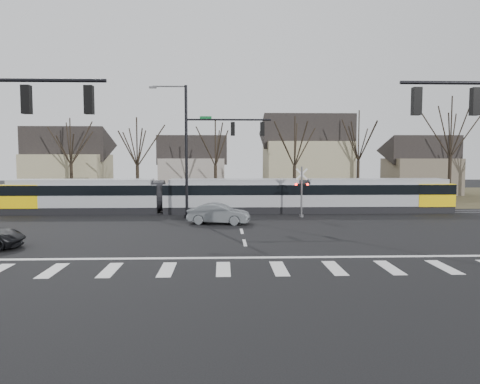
{
  "coord_description": "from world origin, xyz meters",
  "views": [
    {
      "loc": [
        -1.22,
        -23.67,
        4.84
      ],
      "look_at": [
        0.0,
        9.0,
        2.3
      ],
      "focal_mm": 35.0,
      "sensor_mm": 36.0,
      "label": 1
    }
  ],
  "objects": [
    {
      "name": "rail_crossing_signal",
      "position": [
        5.0,
        12.79,
        1.89
      ],
      "size": [
        1.08,
        0.36,
        4.0
      ],
      "color": "#59595B",
      "rests_on": "ground"
    },
    {
      "name": "rail_pair",
      "position": [
        0.0,
        15.8,
        0.03
      ],
      "size": [
        90.0,
        1.52,
        0.06
      ],
      "color": "#59595E",
      "rests_on": "ground"
    },
    {
      "name": "sedan",
      "position": [
        -1.51,
        9.37,
        0.72
      ],
      "size": [
        3.2,
        4.95,
        1.44
      ],
      "primitive_type": "imported",
      "rotation": [
        0.0,
        0.0,
        1.37
      ],
      "color": "slate",
      "rests_on": "ground"
    },
    {
      "name": "stop_line",
      "position": [
        0.0,
        -1.8,
        0.01
      ],
      "size": [
        28.0,
        0.35,
        0.01
      ],
      "primitive_type": "cube",
      "color": "silver",
      "rests_on": "ground"
    },
    {
      "name": "tree_row",
      "position": [
        2.0,
        26.0,
        5.0
      ],
      "size": [
        59.2,
        7.2,
        10.0
      ],
      "color": "black",
      "rests_on": "ground"
    },
    {
      "name": "lane_dashes",
      "position": [
        0.0,
        16.0,
        0.01
      ],
      "size": [
        0.18,
        30.0,
        0.01
      ],
      "color": "silver",
      "rests_on": "ground"
    },
    {
      "name": "crosswalk",
      "position": [
        0.0,
        -4.0,
        0.01
      ],
      "size": [
        27.0,
        2.6,
        0.01
      ],
      "color": "silver",
      "rests_on": "ground"
    },
    {
      "name": "signal_pole_far",
      "position": [
        -2.41,
        12.5,
        5.7
      ],
      "size": [
        9.28,
        0.44,
        10.2
      ],
      "color": "black",
      "rests_on": "ground"
    },
    {
      "name": "house_c",
      "position": [
        9.0,
        33.0,
        5.23
      ],
      "size": [
        10.8,
        8.64,
        10.1
      ],
      "color": "gray",
      "rests_on": "ground"
    },
    {
      "name": "grass_verge",
      "position": [
        0.0,
        32.0,
        0.01
      ],
      "size": [
        140.0,
        28.0,
        0.01
      ],
      "primitive_type": "cube",
      "color": "#38331E",
      "rests_on": "ground"
    },
    {
      "name": "house_b",
      "position": [
        -5.0,
        36.0,
        3.97
      ],
      "size": [
        8.64,
        7.56,
        7.65
      ],
      "color": "gray",
      "rests_on": "ground"
    },
    {
      "name": "tram",
      "position": [
        -0.45,
        16.0,
        1.56
      ],
      "size": [
        37.73,
        2.8,
        2.86
      ],
      "color": "gray",
      "rests_on": "ground"
    },
    {
      "name": "house_d",
      "position": [
        24.0,
        35.0,
        3.97
      ],
      "size": [
        8.64,
        7.56,
        7.65
      ],
      "color": "brown",
      "rests_on": "ground"
    },
    {
      "name": "house_a",
      "position": [
        -20.0,
        34.0,
        4.46
      ],
      "size": [
        9.72,
        8.64,
        8.6
      ],
      "color": "gray",
      "rests_on": "ground"
    },
    {
      "name": "ground",
      "position": [
        0.0,
        0.0,
        0.0
      ],
      "size": [
        140.0,
        140.0,
        0.0
      ],
      "primitive_type": "plane",
      "color": "black"
    }
  ]
}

